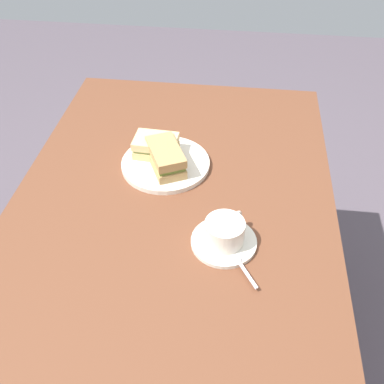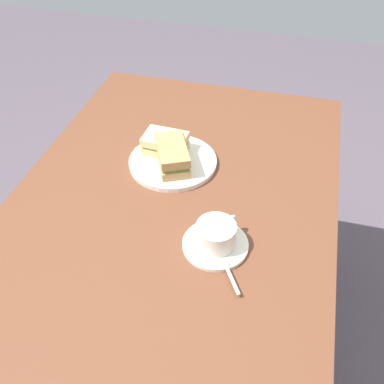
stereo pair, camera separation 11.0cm
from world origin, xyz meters
TOP-DOWN VIEW (x-y plane):
  - ground_plane at (0.00, 0.00)m, footprint 6.00×6.00m
  - dining_table at (0.00, 0.00)m, footprint 1.33×0.82m
  - sandwich_plate at (0.20, 0.04)m, footprint 0.24×0.24m
  - sandwich_front at (0.18, 0.03)m, footprint 0.16×0.13m
  - sandwich_back at (0.23, 0.07)m, footprint 0.09×0.12m
  - coffee_saucer at (-0.06, -0.14)m, footprint 0.15×0.15m
  - coffee_cup at (-0.06, -0.14)m, footprint 0.11×0.09m
  - spoon at (-0.13, -0.18)m, footprint 0.09×0.06m

SIDE VIEW (x-z plane):
  - ground_plane at x=0.00m, z-range 0.00..0.00m
  - dining_table at x=0.00m, z-range 0.30..1.05m
  - coffee_saucer at x=-0.06m, z-range 0.75..0.76m
  - sandwich_plate at x=0.20m, z-range 0.75..0.76m
  - spoon at x=-0.13m, z-range 0.76..0.77m
  - sandwich_back at x=0.23m, z-range 0.76..0.82m
  - coffee_cup at x=-0.06m, z-range 0.76..0.82m
  - sandwich_front at x=0.18m, z-range 0.76..0.83m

